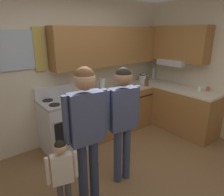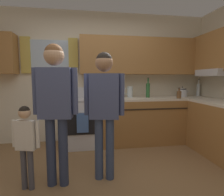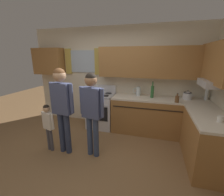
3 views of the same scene
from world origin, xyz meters
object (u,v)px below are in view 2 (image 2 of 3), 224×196
bottle_squat_brown (179,94)px  small_child (26,138)px  stovetop_kettle (182,92)px  adult_holding_child (55,99)px  bottle_tall_clear (198,89)px  stove_oven (83,121)px  bottle_wine_green (148,90)px  adult_in_plaid (104,101)px  water_pitcher (130,92)px

bottle_squat_brown → small_child: 2.70m
stovetop_kettle → adult_holding_child: size_ratio=0.16×
bottle_tall_clear → small_child: size_ratio=0.38×
stove_oven → bottle_wine_green: (1.29, 0.02, 0.58)m
stove_oven → adult_in_plaid: adult_in_plaid is taller
bottle_tall_clear → adult_holding_child: size_ratio=0.22×
bottle_squat_brown → adult_in_plaid: (-1.54, -1.00, 0.02)m
bottle_squat_brown → water_pitcher: water_pitcher is taller
stovetop_kettle → adult_holding_child: bearing=-149.5°
bottle_squat_brown → bottle_wine_green: size_ratio=0.52×
bottle_squat_brown → bottle_wine_green: 0.59m
adult_in_plaid → bottle_wine_green: bearing=51.0°
stove_oven → water_pitcher: size_ratio=5.00×
stovetop_kettle → water_pitcher: bearing=178.6°
bottle_squat_brown → small_child: bearing=-156.1°
small_child → stove_oven: bearing=64.7°
adult_holding_child → small_child: size_ratio=1.71×
stove_oven → adult_holding_child: 1.45m
bottle_wine_green → adult_in_plaid: adult_in_plaid is taller
bottle_wine_green → bottle_squat_brown: bearing=-26.4°
adult_in_plaid → small_child: size_ratio=1.63×
bottle_tall_clear → bottle_squat_brown: bearing=-149.5°
bottle_wine_green → bottle_tall_clear: bearing=6.2°
bottle_tall_clear → stovetop_kettle: size_ratio=1.34×
bottle_tall_clear → adult_in_plaid: size_ratio=0.23×
stove_oven → water_pitcher: bearing=8.0°
bottle_tall_clear → bottle_wine_green: 1.19m
bottle_squat_brown → adult_holding_child: adult_holding_child is taller
small_child → bottle_squat_brown: bearing=23.9°
bottle_tall_clear → bottle_wine_green: size_ratio=0.93×
stove_oven → stovetop_kettle: size_ratio=4.02×
adult_holding_child → adult_in_plaid: (0.57, 0.05, -0.05)m
adult_in_plaid → bottle_squat_brown: bearing=32.9°
stove_oven → bottle_tall_clear: 2.55m
small_child → bottle_wine_green: bearing=35.0°
water_pitcher → small_child: 2.18m
bottle_tall_clear → water_pitcher: bearing=-179.4°
bottle_tall_clear → water_pitcher: (-1.53, -0.01, -0.03)m
small_child → bottle_tall_clear: bearing=25.4°
stove_oven → stovetop_kettle: 2.15m
bottle_squat_brown → bottle_wine_green: (-0.52, 0.26, 0.07)m
stove_oven → bottle_squat_brown: 1.90m
stovetop_kettle → adult_in_plaid: 2.25m
stovetop_kettle → small_child: 3.09m
bottle_squat_brown → water_pitcher: size_ratio=0.93×
bottle_tall_clear → small_child: 3.46m
adult_in_plaid → bottle_tall_clear: bearing=32.2°
stovetop_kettle → adult_in_plaid: (-1.81, -1.34, 0.01)m
stove_oven → water_pitcher: (0.95, 0.13, 0.54)m
bottle_tall_clear → bottle_wine_green: bearing=-173.8°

